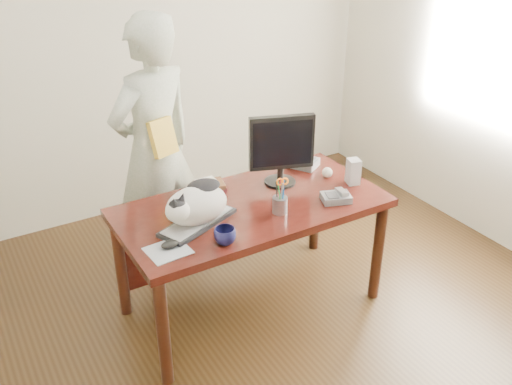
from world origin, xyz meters
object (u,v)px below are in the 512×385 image
object	(u,v)px
mouse	(170,244)
coffee_mug	(225,236)
pen_cup	(280,203)
calculator	(303,162)
monitor	(281,147)
cat	(195,204)
phone	(337,197)
person	(155,151)
speaker	(353,172)
book_stack	(208,187)
keyboard	(198,222)
desk	(245,219)
baseball	(327,172)

from	to	relation	value
mouse	coffee_mug	bearing A→B (deg)	-25.84
pen_cup	calculator	distance (m)	0.65
monitor	mouse	bearing A→B (deg)	-140.93
cat	phone	size ratio (longest dim) A/B	2.19
monitor	person	world-z (taller)	person
cat	person	distance (m)	0.78
mouse	phone	distance (m)	1.07
phone	speaker	world-z (taller)	speaker
monitor	speaker	xyz separation A→B (m)	(0.40, -0.22, -0.18)
book_stack	pen_cup	bearing A→B (deg)	-54.80
cat	monitor	bearing A→B (deg)	-7.34
book_stack	person	size ratio (longest dim) A/B	0.12
pen_cup	mouse	size ratio (longest dim) A/B	2.22
coffee_mug	person	bearing A→B (deg)	88.86
book_stack	keyboard	bearing A→B (deg)	-118.15
monitor	pen_cup	world-z (taller)	monitor
phone	book_stack	xyz separation A→B (m)	(-0.61, 0.50, 0.01)
cat	speaker	world-z (taller)	cat
desk	keyboard	xyz separation A→B (m)	(-0.38, -0.13, 0.16)
mouse	baseball	size ratio (longest dim) A/B	1.48
speaker	person	distance (m)	1.30
phone	baseball	xyz separation A→B (m)	(0.14, 0.28, 0.01)
calculator	person	bearing A→B (deg)	122.29
speaker	pen_cup	bearing A→B (deg)	-157.27
pen_cup	book_stack	size ratio (longest dim) A/B	1.05
book_stack	calculator	world-z (taller)	book_stack
desk	person	bearing A→B (deg)	116.33
monitor	person	bearing A→B (deg)	155.20
monitor	mouse	world-z (taller)	monitor
keyboard	book_stack	size ratio (longest dim) A/B	2.38
desk	monitor	distance (m)	0.50
baseball	coffee_mug	bearing A→B (deg)	-159.17
mouse	person	distance (m)	0.96
coffee_mug	person	size ratio (longest dim) A/B	0.07
calculator	person	size ratio (longest dim) A/B	0.14
desk	cat	bearing A→B (deg)	-161.11
person	pen_cup	bearing A→B (deg)	96.46
cat	person	xyz separation A→B (m)	(0.07, 0.78, 0.01)
coffee_mug	phone	world-z (taller)	coffee_mug
monitor	pen_cup	size ratio (longest dim) A/B	2.05
keyboard	book_stack	world-z (taller)	book_stack
monitor	calculator	world-z (taller)	monitor
monitor	mouse	xyz separation A→B (m)	(-0.90, -0.32, -0.24)
cat	pen_cup	bearing A→B (deg)	-36.04
cat	person	bearing A→B (deg)	61.81
monitor	coffee_mug	bearing A→B (deg)	-126.32
baseball	book_stack	world-z (taller)	book_stack
coffee_mug	person	xyz separation A→B (m)	(0.02, 1.02, 0.10)
cat	book_stack	distance (m)	0.42
desk	mouse	world-z (taller)	mouse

